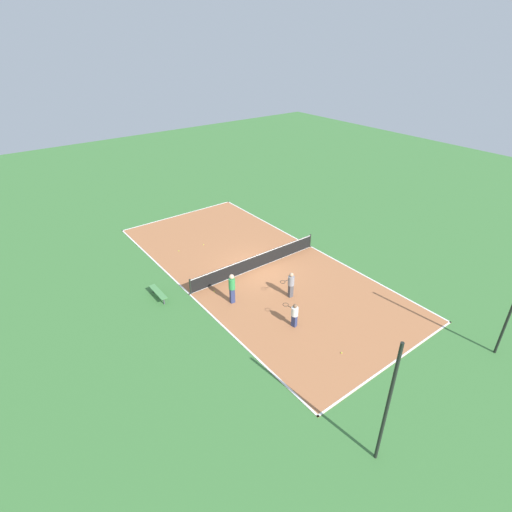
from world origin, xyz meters
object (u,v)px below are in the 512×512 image
object	(u,v)px
fence_post_back_left	(512,307)
bench	(158,292)
player_far_green	(232,287)
tennis_ball_far_baseline	(342,353)
fence_post_back_right	(388,406)
player_far_white	(294,314)
tennis_ball_left_sideline	(179,251)
tennis_net	(256,261)
tennis_ball_right_alley	(204,245)
player_baseline_gray	(291,283)
tennis_ball_near_net	(214,291)

from	to	relation	value
fence_post_back_left	bench	bearing A→B (deg)	-51.67
bench	player_far_green	world-z (taller)	player_far_green
fence_post_back_left	tennis_ball_far_baseline	bearing A→B (deg)	-36.29
tennis_ball_far_baseline	fence_post_back_right	distance (m)	5.86
player_far_white	tennis_ball_left_sideline	xyz separation A→B (m)	(1.03, -10.73, -0.74)
player_far_green	tennis_ball_far_baseline	distance (m)	6.81
tennis_net	bench	size ratio (longest dim) A/B	5.58
player_far_green	tennis_ball_right_alley	bearing A→B (deg)	-100.49
player_baseline_gray	player_far_white	distance (m)	2.59
tennis_net	fence_post_back_right	size ratio (longest dim) A/B	1.78
tennis_net	tennis_ball_right_alley	bearing A→B (deg)	-77.00
player_far_green	tennis_ball_left_sideline	xyz separation A→B (m)	(-0.35, -7.13, -1.03)
player_far_green	fence_post_back_left	size ratio (longest dim) A/B	0.34
tennis_net	player_baseline_gray	size ratio (longest dim) A/B	6.01
player_baseline_gray	bench	bearing A→B (deg)	-32.96
tennis_net	tennis_ball_far_baseline	xyz separation A→B (m)	(1.46, 8.65, -0.46)
tennis_net	tennis_ball_far_baseline	size ratio (longest dim) A/B	140.78
tennis_ball_left_sideline	tennis_ball_right_alley	size ratio (longest dim) A/B	1.00
tennis_ball_right_alley	fence_post_back_left	xyz separation A→B (m)	(-5.51, 17.70, 2.64)
player_baseline_gray	fence_post_back_left	xyz separation A→B (m)	(-4.76, 9.26, 1.77)
bench	player_far_green	size ratio (longest dim) A/B	0.94
player_far_green	fence_post_back_right	world-z (taller)	fence_post_back_right
tennis_net	tennis_ball_right_alley	size ratio (longest dim) A/B	140.78
player_far_green	fence_post_back_left	xyz separation A→B (m)	(-7.71, 10.80, 1.61)
bench	fence_post_back_left	world-z (taller)	fence_post_back_left
tennis_ball_near_net	fence_post_back_right	world-z (taller)	fence_post_back_right
tennis_ball_near_net	fence_post_back_left	xyz separation A→B (m)	(-7.99, 12.30, 2.64)
player_far_green	tennis_ball_right_alley	world-z (taller)	player_far_green
tennis_ball_far_baseline	tennis_ball_near_net	bearing A→B (deg)	-75.23
player_far_white	tennis_ball_right_alley	xyz separation A→B (m)	(-0.82, -10.50, -0.74)
tennis_ball_right_alley	fence_post_back_right	world-z (taller)	fence_post_back_right
tennis_net	player_far_white	distance (m)	6.08
player_far_green	tennis_net	bearing A→B (deg)	-139.50
player_far_green	fence_post_back_left	bearing A→B (deg)	132.70
player_far_white	fence_post_back_right	size ratio (longest dim) A/B	0.26
tennis_net	bench	bearing A→B (deg)	-6.54
tennis_ball_left_sideline	fence_post_back_right	xyz separation A→B (m)	(1.49, 17.93, 2.64)
player_baseline_gray	player_far_green	distance (m)	3.33
player_baseline_gray	tennis_ball_left_sideline	size ratio (longest dim) A/B	23.41
bench	tennis_ball_right_alley	world-z (taller)	bench
player_far_white	fence_post_back_right	xyz separation A→B (m)	(2.51, 7.20, 1.90)
player_far_green	player_far_white	size ratio (longest dim) A/B	1.33
tennis_ball_left_sideline	tennis_ball_near_net	bearing A→B (deg)	83.62
player_baseline_gray	fence_post_back_right	size ratio (longest dim) A/B	0.30
fence_post_back_right	fence_post_back_left	bearing A→B (deg)	180.00
tennis_ball_near_net	fence_post_back_left	size ratio (longest dim) A/B	0.01
bench	player_far_white	world-z (taller)	player_far_white
player_baseline_gray	tennis_ball_near_net	size ratio (longest dim) A/B	23.41
tennis_ball_far_baseline	fence_post_back_left	distance (m)	7.76
fence_post_back_right	tennis_ball_left_sideline	bearing A→B (deg)	-94.74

